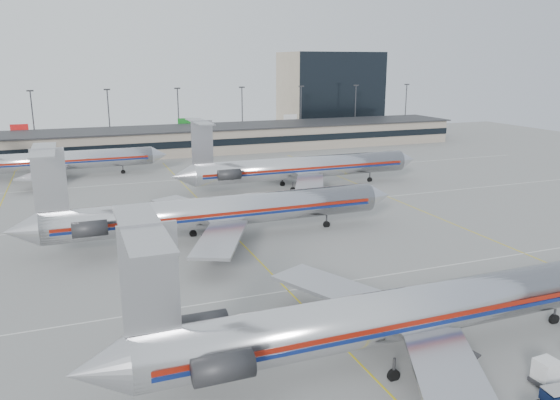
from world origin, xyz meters
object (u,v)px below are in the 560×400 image
belt_loader (454,379)px  jet_second_row (213,212)px  uld_container (546,372)px  jet_foreground (402,313)px

belt_loader → jet_second_row: bearing=89.7°
uld_container → jet_foreground: bearing=134.8°
jet_foreground → jet_second_row: 33.19m
jet_second_row → uld_container: jet_second_row is taller
uld_container → belt_loader: bearing=158.1°
jet_second_row → belt_loader: jet_second_row is taller
uld_container → belt_loader: 6.51m
jet_foreground → jet_second_row: size_ratio=0.99×
jet_foreground → uld_container: (7.52, -6.72, -2.76)m
jet_second_row → belt_loader: 38.16m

